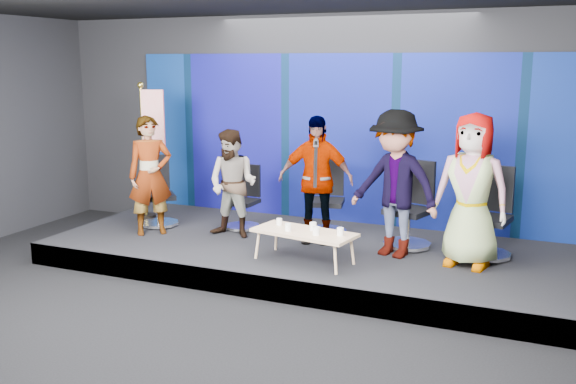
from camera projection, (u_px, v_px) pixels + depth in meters
name	position (u px, v px, depth m)	size (l,w,h in m)	color
ground	(216.00, 332.00, 6.72)	(10.00, 10.00, 0.00)	black
room_walls	(210.00, 98.00, 6.23)	(10.02, 8.02, 3.51)	black
riser	(304.00, 253.00, 8.94)	(7.00, 3.00, 0.30)	black
backdrop	(339.00, 139.00, 9.96)	(7.00, 0.08, 2.60)	navy
chair_a	(158.00, 203.00, 9.84)	(0.85, 0.85, 1.06)	silver
panelist_a	(150.00, 176.00, 9.25)	(0.63, 0.41, 1.72)	black
chair_b	(244.00, 208.00, 9.67)	(0.55, 0.55, 0.95)	silver
panelist_b	(233.00, 184.00, 9.10)	(0.75, 0.59, 1.55)	black
chair_c	(327.00, 209.00, 9.39)	(0.73, 0.73, 1.09)	silver
panelist_c	(316.00, 180.00, 8.82)	(1.03, 0.43, 1.77)	black
chair_d	(410.00, 219.00, 8.69)	(0.82, 0.82, 1.17)	silver
panelist_d	(395.00, 184.00, 8.17)	(1.22, 0.70, 1.89)	black
chair_e	(488.00, 227.00, 8.25)	(0.76, 0.76, 1.17)	silver
panelist_e	(471.00, 190.00, 7.77)	(0.92, 0.60, 1.89)	black
coffee_table	(304.00, 233.00, 8.02)	(1.37, 0.77, 0.40)	tan
mug_a	(279.00, 222.00, 8.29)	(0.07, 0.07, 0.09)	white
mug_b	(288.00, 227.00, 8.01)	(0.08, 0.08, 0.09)	white
mug_c	(313.00, 226.00, 8.04)	(0.09, 0.09, 0.10)	white
mug_d	(316.00, 231.00, 7.82)	(0.09, 0.09, 0.10)	white
mug_e	(340.00, 232.00, 7.80)	(0.08, 0.08, 0.10)	white
flag_stand	(150.00, 148.00, 9.96)	(0.49, 0.29, 2.17)	black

